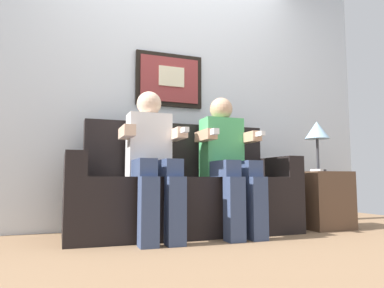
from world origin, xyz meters
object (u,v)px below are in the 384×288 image
side_table_right (322,200)px  table_lamp (317,132)px  couch (184,194)px  person_on_right (228,157)px  spare_remote_on_table (317,170)px  person_on_left (152,156)px

side_table_right → table_lamp: (-0.01, 0.03, 0.61)m
couch → person_on_right: person_on_right is taller
person_on_right → table_lamp: 0.98m
spare_remote_on_table → person_on_left: bearing=180.0°
person_on_left → table_lamp: 1.58m
person_on_right → table_lamp: (0.95, 0.09, 0.25)m
couch → side_table_right: bearing=-4.8°
person_on_left → side_table_right: person_on_left is taller
couch → person_on_left: 0.46m
side_table_right → table_lamp: 0.61m
person_on_right → table_lamp: bearing=5.5°
person_on_left → person_on_right: (0.61, -0.00, 0.00)m
person_on_right → table_lamp: size_ratio=2.41×
person_on_left → side_table_right: 1.61m
person_on_left → table_lamp: person_on_left is taller
couch → side_table_right: 1.27m
table_lamp → spare_remote_on_table: 0.37m
person_on_right → spare_remote_on_table: size_ratio=8.54×
person_on_left → spare_remote_on_table: person_on_left is taller
couch → person_on_left: (-0.31, -0.17, 0.29)m
table_lamp → spare_remote_on_table: size_ratio=3.54×
couch → person_on_right: size_ratio=1.64×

